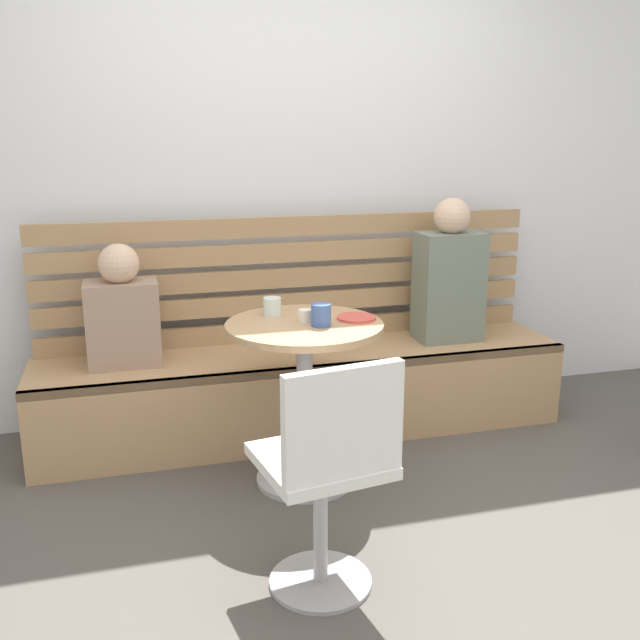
{
  "coord_description": "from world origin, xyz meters",
  "views": [
    {
      "loc": [
        -0.86,
        -2.19,
        1.54
      ],
      "look_at": [
        -0.07,
        0.66,
        0.75
      ],
      "focal_mm": 40.14,
      "sensor_mm": 36.0,
      "label": 1
    }
  ],
  "objects": [
    {
      "name": "booth_backrest",
      "position": [
        0.0,
        1.44,
        0.78
      ],
      "size": [
        2.65,
        0.04,
        0.66
      ],
      "color": "#A68157",
      "rests_on": "booth_bench"
    },
    {
      "name": "cup_mug_blue",
      "position": [
        -0.08,
        0.6,
        0.79
      ],
      "size": [
        0.08,
        0.08,
        0.09
      ],
      "primitive_type": "cylinder",
      "color": "#3D5B9E",
      "rests_on": "cafe_table"
    },
    {
      "name": "cafe_table",
      "position": [
        -0.14,
        0.67,
        0.52
      ],
      "size": [
        0.68,
        0.68,
        0.74
      ],
      "color": "#ADADB2",
      "rests_on": "ground"
    },
    {
      "name": "person_child_left",
      "position": [
        -0.88,
        1.23,
        0.7
      ],
      "size": [
        0.34,
        0.22,
        0.59
      ],
      "color": "#9E7F6B",
      "rests_on": "booth_bench"
    },
    {
      "name": "booth_bench",
      "position": [
        0.0,
        1.2,
        0.22
      ],
      "size": [
        2.7,
        0.52,
        0.44
      ],
      "color": "tan",
      "rests_on": "ground"
    },
    {
      "name": "white_chair",
      "position": [
        -0.26,
        -0.15,
        0.46
      ],
      "size": [
        0.46,
        0.46,
        0.85
      ],
      "color": "#ADADB2",
      "rests_on": "ground"
    },
    {
      "name": "cup_glass_short",
      "position": [
        -0.24,
        0.83,
        0.78
      ],
      "size": [
        0.08,
        0.08,
        0.08
      ],
      "primitive_type": "cylinder",
      "color": "silver",
      "rests_on": "cafe_table"
    },
    {
      "name": "back_wall",
      "position": [
        0.0,
        1.64,
        1.45
      ],
      "size": [
        5.2,
        0.1,
        2.9
      ],
      "primitive_type": "cube",
      "color": "silver",
      "rests_on": "ground"
    },
    {
      "name": "ground",
      "position": [
        0.0,
        0.0,
        0.0
      ],
      "size": [
        8.0,
        8.0,
        0.0
      ],
      "primitive_type": "plane",
      "color": "#514C47"
    },
    {
      "name": "plate_small",
      "position": [
        0.1,
        0.67,
        0.75
      ],
      "size": [
        0.17,
        0.17,
        0.01
      ],
      "primitive_type": "cylinder",
      "color": "#DB4C42",
      "rests_on": "cafe_table"
    },
    {
      "name": "cup_espresso_small",
      "position": [
        -0.13,
        0.68,
        0.77
      ],
      "size": [
        0.06,
        0.06,
        0.05
      ],
      "primitive_type": "cylinder",
      "color": "silver",
      "rests_on": "cafe_table"
    },
    {
      "name": "person_adult",
      "position": [
        0.8,
        1.21,
        0.78
      ],
      "size": [
        0.34,
        0.22,
        0.76
      ],
      "color": "slate",
      "rests_on": "booth_bench"
    }
  ]
}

